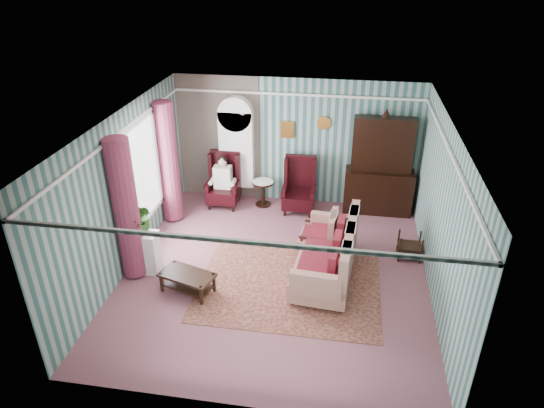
% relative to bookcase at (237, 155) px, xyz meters
% --- Properties ---
extents(floor, '(6.00, 6.00, 0.00)m').
position_rel_bookcase_xyz_m(floor, '(1.35, -2.84, -1.12)').
color(floor, '#814B52').
rests_on(floor, ground).
extents(room_shell, '(5.53, 6.02, 2.91)m').
position_rel_bookcase_xyz_m(room_shell, '(0.73, -2.66, 0.89)').
color(room_shell, '#36625E').
rests_on(room_shell, ground).
extents(bookcase, '(0.80, 0.28, 2.24)m').
position_rel_bookcase_xyz_m(bookcase, '(0.00, 0.00, 0.00)').
color(bookcase, silver).
rests_on(bookcase, floor).
extents(dresser_hutch, '(1.50, 0.56, 2.36)m').
position_rel_bookcase_xyz_m(dresser_hutch, '(3.25, -0.12, 0.06)').
color(dresser_hutch, black).
rests_on(dresser_hutch, floor).
extents(wingback_left, '(0.76, 0.80, 1.25)m').
position_rel_bookcase_xyz_m(wingback_left, '(-0.25, -0.39, -0.50)').
color(wingback_left, black).
rests_on(wingback_left, floor).
extents(wingback_right, '(0.76, 0.80, 1.25)m').
position_rel_bookcase_xyz_m(wingback_right, '(1.50, -0.39, -0.50)').
color(wingback_right, black).
rests_on(wingback_right, floor).
extents(seated_woman, '(0.44, 0.40, 1.18)m').
position_rel_bookcase_xyz_m(seated_woman, '(-0.25, -0.39, -0.53)').
color(seated_woman, beige).
rests_on(seated_woman, floor).
extents(round_side_table, '(0.50, 0.50, 0.60)m').
position_rel_bookcase_xyz_m(round_side_table, '(0.65, -0.24, -0.82)').
color(round_side_table, black).
rests_on(round_side_table, floor).
extents(nest_table, '(0.45, 0.38, 0.54)m').
position_rel_bookcase_xyz_m(nest_table, '(3.82, -1.94, -0.85)').
color(nest_table, black).
rests_on(nest_table, floor).
extents(plant_stand, '(0.55, 0.35, 0.80)m').
position_rel_bookcase_xyz_m(plant_stand, '(-1.05, -3.14, -0.72)').
color(plant_stand, silver).
rests_on(plant_stand, floor).
extents(rug, '(3.20, 2.60, 0.01)m').
position_rel_bookcase_xyz_m(rug, '(1.65, -3.14, -1.11)').
color(rug, '#531B1C').
rests_on(rug, floor).
extents(sofa, '(1.19, 2.26, 0.96)m').
position_rel_bookcase_xyz_m(sofa, '(2.25, -2.77, -0.64)').
color(sofa, beige).
rests_on(sofa, floor).
extents(floral_armchair, '(0.88, 0.82, 1.07)m').
position_rel_bookcase_xyz_m(floral_armchair, '(2.05, -2.07, -0.59)').
color(floral_armchair, beige).
rests_on(floral_armchair, floor).
extents(coffee_table, '(1.04, 0.75, 0.37)m').
position_rel_bookcase_xyz_m(coffee_table, '(-0.08, -3.63, -0.93)').
color(coffee_table, black).
rests_on(coffee_table, floor).
extents(potted_plant_a, '(0.45, 0.42, 0.42)m').
position_rel_bookcase_xyz_m(potted_plant_a, '(-1.08, -3.27, -0.11)').
color(potted_plant_a, '#1E5019').
rests_on(potted_plant_a, plant_stand).
extents(potted_plant_b, '(0.35, 0.33, 0.52)m').
position_rel_bookcase_xyz_m(potted_plant_b, '(-1.03, -2.99, -0.06)').
color(potted_plant_b, '#184917').
rests_on(potted_plant_b, plant_stand).
extents(potted_plant_c, '(0.27, 0.27, 0.40)m').
position_rel_bookcase_xyz_m(potted_plant_c, '(-1.09, -3.06, -0.12)').
color(potted_plant_c, '#26581B').
rests_on(potted_plant_c, plant_stand).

